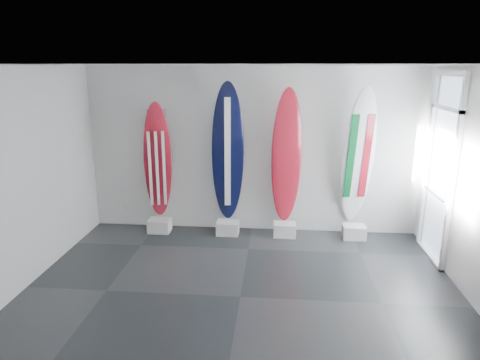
# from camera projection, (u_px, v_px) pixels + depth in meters

# --- Properties ---
(floor) EXTENTS (6.00, 6.00, 0.00)m
(floor) POSITION_uv_depth(u_px,v_px,m) (240.00, 297.00, 5.68)
(floor) COLOR black
(floor) RESTS_ON ground
(ceiling) EXTENTS (6.00, 6.00, 0.00)m
(ceiling) POSITION_uv_depth(u_px,v_px,m) (240.00, 65.00, 4.90)
(ceiling) COLOR white
(ceiling) RESTS_ON wall_back
(wall_back) EXTENTS (6.00, 0.00, 6.00)m
(wall_back) POSITION_uv_depth(u_px,v_px,m) (252.00, 151.00, 7.70)
(wall_back) COLOR white
(wall_back) RESTS_ON ground
(wall_front) EXTENTS (6.00, 0.00, 6.00)m
(wall_front) POSITION_uv_depth(u_px,v_px,m) (208.00, 292.00, 2.89)
(wall_front) COLOR white
(wall_front) RESTS_ON ground
(wall_left) EXTENTS (0.00, 5.00, 5.00)m
(wall_left) POSITION_uv_depth(u_px,v_px,m) (12.00, 184.00, 5.55)
(wall_left) COLOR white
(wall_left) RESTS_ON ground
(display_block_usa) EXTENTS (0.40, 0.30, 0.24)m
(display_block_usa) POSITION_uv_depth(u_px,v_px,m) (160.00, 226.00, 7.89)
(display_block_usa) COLOR white
(display_block_usa) RESTS_ON floor
(surfboard_usa) EXTENTS (0.59, 0.54, 2.18)m
(surfboard_usa) POSITION_uv_depth(u_px,v_px,m) (158.00, 161.00, 7.68)
(surfboard_usa) COLOR maroon
(surfboard_usa) RESTS_ON display_block_usa
(display_block_navy) EXTENTS (0.40, 0.30, 0.24)m
(display_block_navy) POSITION_uv_depth(u_px,v_px,m) (228.00, 228.00, 7.78)
(display_block_navy) COLOR white
(display_block_navy) RESTS_ON floor
(surfboard_navy) EXTENTS (0.61, 0.35, 2.52)m
(surfboard_navy) POSITION_uv_depth(u_px,v_px,m) (228.00, 153.00, 7.52)
(surfboard_navy) COLOR black
(surfboard_navy) RESTS_ON display_block_navy
(display_block_swiss) EXTENTS (0.40, 0.30, 0.24)m
(display_block_swiss) POSITION_uv_depth(u_px,v_px,m) (285.00, 230.00, 7.70)
(display_block_swiss) COLOR white
(display_block_swiss) RESTS_ON floor
(surfboard_swiss) EXTENTS (0.57, 0.29, 2.42)m
(surfboard_swiss) POSITION_uv_depth(u_px,v_px,m) (287.00, 157.00, 7.45)
(surfboard_swiss) COLOR maroon
(surfboard_swiss) RESTS_ON display_block_swiss
(display_block_italy) EXTENTS (0.40, 0.30, 0.24)m
(display_block_italy) POSITION_uv_depth(u_px,v_px,m) (354.00, 232.00, 7.59)
(display_block_italy) COLOR white
(display_block_italy) RESTS_ON floor
(surfboard_italy) EXTENTS (0.63, 0.54, 2.46)m
(surfboard_italy) POSITION_uv_depth(u_px,v_px,m) (358.00, 157.00, 7.34)
(surfboard_italy) COLOR white
(surfboard_italy) RESTS_ON display_block_italy
(wall_outlet) EXTENTS (0.09, 0.02, 0.13)m
(wall_outlet) POSITION_uv_depth(u_px,v_px,m) (125.00, 208.00, 8.19)
(wall_outlet) COLOR silver
(wall_outlet) RESTS_ON wall_back
(glass_door) EXTENTS (0.12, 1.16, 2.85)m
(glass_door) POSITION_uv_depth(u_px,v_px,m) (440.00, 171.00, 6.55)
(glass_door) COLOR white
(glass_door) RESTS_ON floor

